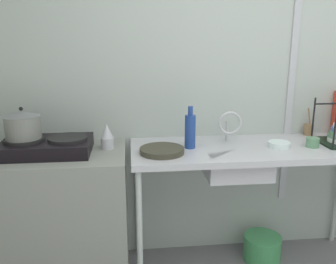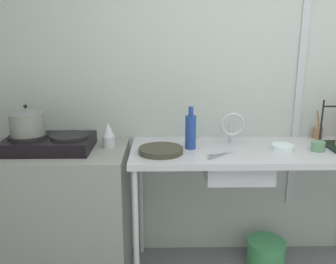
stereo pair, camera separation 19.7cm
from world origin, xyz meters
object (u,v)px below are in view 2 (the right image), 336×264
(bucket_on_floor, at_px, (266,253))
(small_bowl_on_drainboard, at_px, (282,147))
(stove, at_px, (49,143))
(bottle_by_sink, at_px, (191,131))
(sink_basin, at_px, (236,164))
(pot_on_left_burner, at_px, (27,122))
(faucet, at_px, (232,125))
(percolator, at_px, (108,135))
(cup_by_rack, at_px, (318,146))
(utensil_jar, at_px, (318,132))
(frying_pan, at_px, (161,150))

(bucket_on_floor, bearing_deg, small_bowl_on_drainboard, -79.40)
(stove, height_order, bottle_by_sink, bottle_by_sink)
(sink_basin, height_order, bucket_on_floor, sink_basin)
(pot_on_left_burner, height_order, faucet, pot_on_left_burner)
(sink_basin, height_order, small_bowl_on_drainboard, small_bowl_on_drainboard)
(stove, height_order, faucet, faucet)
(percolator, xyz_separation_m, bottle_by_sink, (0.54, -0.04, 0.04))
(cup_by_rack, distance_m, bottle_by_sink, 0.81)
(cup_by_rack, xyz_separation_m, utensil_jar, (0.12, 0.29, 0.01))
(stove, height_order, sink_basin, stove)
(pot_on_left_burner, relative_size, frying_pan, 0.77)
(sink_basin, relative_size, faucet, 1.85)
(percolator, distance_m, small_bowl_on_drainboard, 1.13)
(faucet, xyz_separation_m, bottle_by_sink, (-0.28, -0.08, -0.02))
(percolator, bearing_deg, small_bowl_on_drainboard, -4.60)
(faucet, bearing_deg, small_bowl_on_drainboard, -23.52)
(small_bowl_on_drainboard, bearing_deg, bottle_by_sink, 175.26)
(small_bowl_on_drainboard, height_order, utensil_jar, utensil_jar)
(percolator, height_order, utensil_jar, utensil_jar)
(sink_basin, bearing_deg, pot_on_left_burner, 177.88)
(cup_by_rack, height_order, small_bowl_on_drainboard, cup_by_rack)
(sink_basin, height_order, utensil_jar, utensil_jar)
(frying_pan, distance_m, small_bowl_on_drainboard, 0.78)
(bottle_by_sink, xyz_separation_m, utensil_jar, (0.93, 0.22, -0.07))
(sink_basin, bearing_deg, bucket_on_floor, 23.06)
(sink_basin, relative_size, bucket_on_floor, 1.50)
(stove, height_order, frying_pan, stove)
(bottle_by_sink, bearing_deg, small_bowl_on_drainboard, -4.74)
(utensil_jar, xyz_separation_m, bucket_on_floor, (-0.36, -0.17, -0.86))
(sink_basin, relative_size, utensil_jar, 2.01)
(stove, relative_size, bottle_by_sink, 1.96)
(faucet, relative_size, frying_pan, 0.79)
(faucet, bearing_deg, utensil_jar, 12.37)
(bottle_by_sink, height_order, utensil_jar, bottle_by_sink)
(percolator, distance_m, faucet, 0.82)
(frying_pan, bearing_deg, stove, 173.87)
(percolator, distance_m, cup_by_rack, 1.35)
(faucet, distance_m, utensil_jar, 0.66)
(percolator, bearing_deg, frying_pan, -21.26)
(faucet, relative_size, cup_by_rack, 2.56)
(percolator, bearing_deg, stove, -171.22)
(frying_pan, height_order, bucket_on_floor, frying_pan)
(cup_by_rack, bearing_deg, utensil_jar, 67.29)
(percolator, height_order, bottle_by_sink, bottle_by_sink)
(utensil_jar, relative_size, bucket_on_floor, 0.74)
(sink_basin, xyz_separation_m, bucket_on_floor, (0.28, 0.12, -0.73))
(sink_basin, bearing_deg, faucet, 92.31)
(pot_on_left_burner, distance_m, cup_by_rack, 1.85)
(percolator, relative_size, utensil_jar, 0.81)
(cup_by_rack, relative_size, bottle_by_sink, 0.31)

